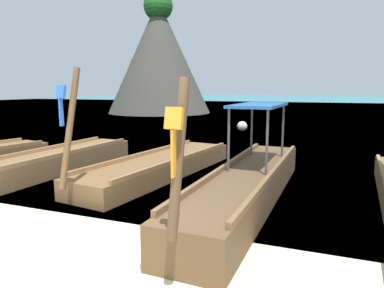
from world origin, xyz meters
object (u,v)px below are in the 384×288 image
longtail_boat_yellow_ribbon (50,163)px  longtail_boat_orange_ribbon (248,184)px  longtail_boat_blue_ribbon (160,166)px  karst_rock (157,58)px  mooring_buoy_near (242,126)px

longtail_boat_yellow_ribbon → longtail_boat_orange_ribbon: (5.63, -0.47, 0.09)m
longtail_boat_blue_ribbon → karst_rock: 25.41m
longtail_boat_blue_ribbon → karst_rock: karst_rock is taller
longtail_boat_blue_ribbon → longtail_boat_orange_ribbon: size_ratio=0.91×
karst_rock → mooring_buoy_near: karst_rock is taller
longtail_boat_yellow_ribbon → longtail_boat_orange_ribbon: longtail_boat_yellow_ribbon is taller
longtail_boat_blue_ribbon → karst_rock: bearing=116.6°
longtail_boat_blue_ribbon → mooring_buoy_near: (-0.11, 10.41, 0.03)m
longtail_boat_blue_ribbon → karst_rock: size_ratio=0.56×
longtail_boat_yellow_ribbon → karst_rock: karst_rock is taller
longtail_boat_yellow_ribbon → longtail_boat_blue_ribbon: (2.95, 0.87, -0.04)m
mooring_buoy_near → longtail_boat_yellow_ribbon: bearing=-104.1°
longtail_boat_blue_ribbon → longtail_boat_orange_ribbon: longtail_boat_blue_ribbon is taller
longtail_boat_orange_ribbon → longtail_boat_yellow_ribbon: bearing=175.2°
karst_rock → mooring_buoy_near: bearing=-47.1°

